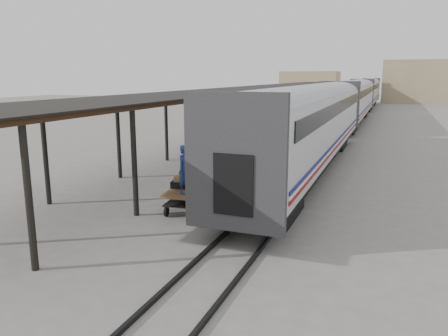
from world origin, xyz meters
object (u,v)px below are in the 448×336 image
baggage_cart (188,194)px  pedestrian (223,140)px  luggage_tug (258,132)px  porter (185,170)px

baggage_cart → pedestrian: size_ratio=1.59×
luggage_tug → pedestrian: pedestrian is taller
pedestrian → luggage_tug: bearing=-108.3°
porter → baggage_cart: bearing=40.4°
baggage_cart → porter: (0.25, -0.65, 1.10)m
porter → pedestrian: bearing=35.0°
baggage_cart → luggage_tug: 18.87m
luggage_tug → baggage_cart: bearing=-98.2°
porter → pedestrian: size_ratio=1.12×
baggage_cart → porter: porter is taller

